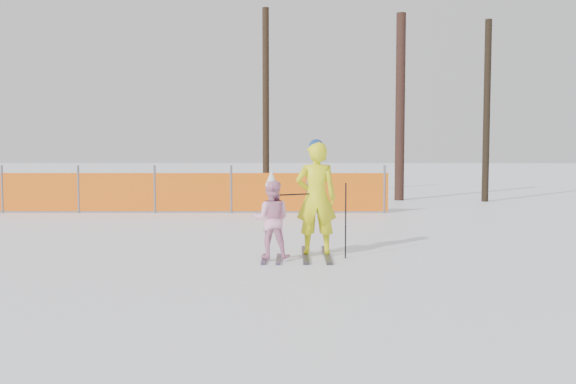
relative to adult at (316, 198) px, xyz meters
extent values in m
plane|color=white|center=(-0.44, -0.28, -0.92)|extent=(120.00, 120.00, 0.00)
cube|color=black|center=(-0.17, 0.00, -0.90)|extent=(0.09, 1.60, 0.04)
cube|color=black|center=(0.17, 0.00, -0.90)|extent=(0.09, 1.60, 0.04)
imported|color=#F7F814|center=(0.00, 0.00, 0.00)|extent=(0.66, 0.45, 1.76)
sphere|color=navy|center=(0.00, 0.00, 0.81)|extent=(0.23, 0.23, 0.23)
cube|color=black|center=(-0.80, -0.38, -0.91)|extent=(0.09, 0.87, 0.03)
cube|color=black|center=(-0.58, -0.38, -0.91)|extent=(0.09, 0.87, 0.03)
imported|color=#FFA6CE|center=(-0.69, -0.38, -0.30)|extent=(0.61, 0.49, 1.19)
cone|color=white|center=(-0.69, -0.38, 0.34)|extent=(0.19, 0.19, 0.24)
cylinder|color=black|center=(0.45, -0.20, -0.33)|extent=(0.02, 0.02, 1.17)
cylinder|color=black|center=(-0.35, -0.19, 0.07)|extent=(0.48, 0.28, 0.02)
cylinder|color=#595960|center=(-7.96, 6.63, -0.30)|extent=(0.06, 0.06, 1.25)
cylinder|color=#595960|center=(-5.96, 6.63, -0.30)|extent=(0.06, 0.06, 1.25)
cylinder|color=#595960|center=(-3.96, 6.63, -0.30)|extent=(0.06, 0.06, 1.25)
cylinder|color=#595960|center=(-1.96, 6.63, -0.30)|extent=(0.06, 0.06, 1.25)
cylinder|color=#595960|center=(0.04, 6.63, -0.30)|extent=(0.06, 0.06, 1.25)
cylinder|color=#595960|center=(2.04, 6.63, -0.30)|extent=(0.06, 0.06, 1.25)
cube|color=#E95F0C|center=(-4.91, 6.63, -0.37)|extent=(14.10, 0.03, 1.00)
cylinder|color=#311C16|center=(3.11, 10.75, 2.08)|extent=(0.31, 0.31, 6.00)
cylinder|color=black|center=(5.75, 10.24, 1.93)|extent=(0.21, 0.21, 5.70)
cylinder|color=black|center=(-1.28, 12.13, 2.31)|extent=(0.23, 0.23, 6.47)
camera|label=1|loc=(-0.39, -10.05, 0.80)|focal=40.00mm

